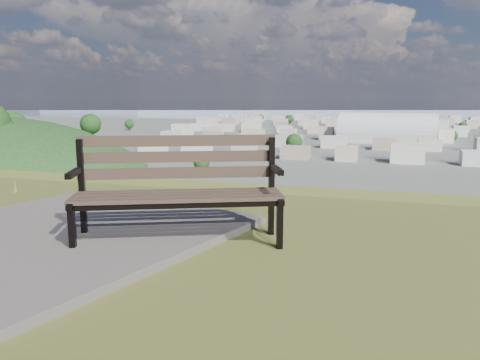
% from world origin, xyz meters
% --- Properties ---
extents(park_bench, '(2.06, 1.36, 1.03)m').
position_xyz_m(park_bench, '(-0.50, 1.48, 25.58)').
color(park_bench, '#3D2D23').
rests_on(park_bench, hilltop_mesa).
extents(gravel_patch, '(3.99, 4.88, 0.08)m').
position_xyz_m(gravel_patch, '(-1.84, 0.74, 25.04)').
color(gravel_patch, '#635C56').
rests_on(gravel_patch, hilltop_mesa).
extents(arena, '(57.60, 29.58, 23.34)m').
position_xyz_m(arena, '(2.81, 287.96, 5.50)').
color(arena, beige).
rests_on(arena, ground).
extents(city_blocks, '(395.00, 361.00, 7.00)m').
position_xyz_m(city_blocks, '(0.00, 394.44, 3.50)').
color(city_blocks, beige).
rests_on(city_blocks, ground).
extents(city_trees, '(406.52, 387.20, 9.98)m').
position_xyz_m(city_trees, '(-26.39, 319.00, 4.83)').
color(city_trees, black).
rests_on(city_trees, ground).
extents(bay_water, '(2400.00, 700.00, 0.12)m').
position_xyz_m(bay_water, '(0.00, 900.00, 0.00)').
color(bay_water, '#7E93A1').
rests_on(bay_water, ground).
extents(far_hills, '(2050.00, 340.00, 60.00)m').
position_xyz_m(far_hills, '(-60.92, 1402.93, 25.47)').
color(far_hills, '#8B97AC').
rests_on(far_hills, ground).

